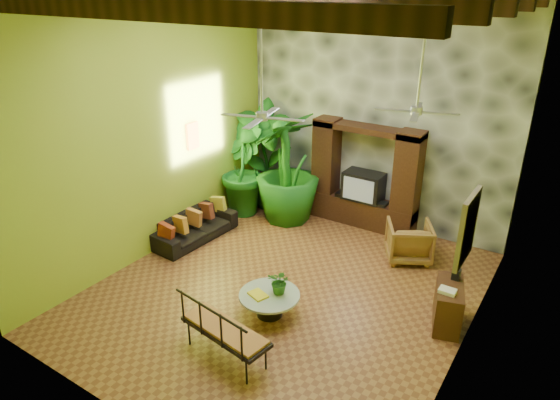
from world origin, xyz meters
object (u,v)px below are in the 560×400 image
Objects in this scene: wicker_armchair at (409,241)px; tall_plant_c at (287,167)px; ceiling_fan_back at (418,97)px; tall_plant_b at (241,169)px; iron_bench at (222,329)px; ceiling_fan_front at (262,103)px; sofa at (195,227)px; coffee_table at (269,301)px; entertainment_center at (364,184)px; side_console at (448,305)px; tall_plant_a at (265,156)px.

wicker_armchair is 0.33× the size of tall_plant_c.
tall_plant_b is at bearing 166.65° from ceiling_fan_back.
ceiling_fan_front is at bearing 112.18° from iron_bench.
sofa reaches higher than coffee_table.
tall_plant_c is 3.76m from coffee_table.
iron_bench is (1.73, -4.45, -0.71)m from tall_plant_c.
ceiling_fan_front is 3.80m from tall_plant_c.
entertainment_center reaches higher than wicker_armchair.
ceiling_fan_front reaches higher than side_console.
tall_plant_c is 4.83m from iron_bench.
ceiling_fan_front is 4.35m from tall_plant_a.
ceiling_fan_front reaches higher than iron_bench.
side_console is (2.65, -2.57, -0.61)m from entertainment_center.
iron_bench is at bearing -88.39° from coffee_table.
sofa is at bearing 154.96° from coffee_table.
side_console is at bearing -17.17° from tall_plant_b.
tall_plant_c reaches higher than sofa.
wicker_armchair is (4.07, 1.68, 0.10)m from sofa.
iron_bench is at bearing -56.06° from tall_plant_b.
entertainment_center is 3.50m from ceiling_fan_back.
sofa is at bearing 163.79° from side_console.
ceiling_fan_front reaches higher than coffee_table.
tall_plant_a reaches higher than sofa.
tall_plant_a is 5.53m from side_console.
tall_plant_a is at bearing -36.70° from wicker_armchair.
ceiling_fan_back is 2.22× the size of wicker_armchair.
side_console is at bearing 28.44° from coffee_table.
tall_plant_c is at bearing -19.63° from tall_plant_a.
wicker_armchair is at bearing 0.07° from tall_plant_b.
tall_plant_b is 1.15m from tall_plant_c.
entertainment_center is 2.42m from tall_plant_a.
ceiling_fan_front is at bearing 133.76° from coffee_table.
tall_plant_c is 2.85× the size of side_console.
ceiling_fan_front is 1.25× the size of iron_bench.
entertainment_center is 0.96× the size of tall_plant_c.
coffee_table is at bearing -126.06° from ceiling_fan_back.
ceiling_fan_back is 1.87× the size of coffee_table.
coffee_table is (1.70, -3.21, -1.00)m from tall_plant_c.
iron_bench is (2.85, -2.56, 0.26)m from sofa.
coffee_table is (0.36, -0.38, -3.15)m from ceiling_fan_front.
tall_plant_c is (-2.95, 0.22, 0.87)m from wicker_armchair.
tall_plant_b is at bearing -119.55° from tall_plant_a.
entertainment_center is 5.18m from iron_bench.
ceiling_fan_back reaches higher than tall_plant_b.
tall_plant_b reaches higher than sofa.
entertainment_center is 3.98m from coffee_table.
iron_bench is (0.20, -5.16, -0.42)m from entertainment_center.
side_console is (1.23, -1.64, -0.03)m from wicker_armchair.
ceiling_fan_front is 0.97× the size of sofa.
ceiling_fan_back is 0.74× the size of tall_plant_c.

